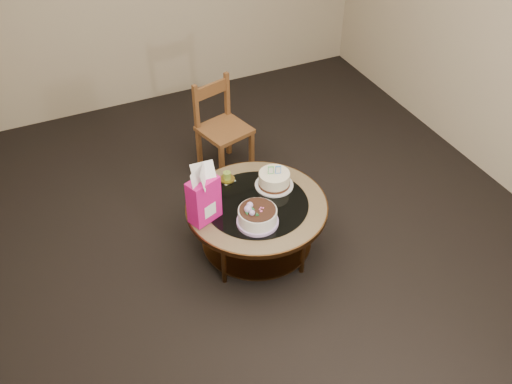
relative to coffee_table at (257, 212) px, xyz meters
name	(u,v)px	position (x,y,z in m)	size (l,w,h in m)	color
ground	(257,248)	(0.00, 0.00, -0.38)	(5.00, 5.00, 0.00)	black
room_walls	(257,65)	(0.00, 0.00, 1.16)	(4.52, 5.02, 2.61)	tan
coffee_table	(257,212)	(0.00, 0.00, 0.00)	(1.02, 1.02, 0.46)	brown
decorated_cake	(257,217)	(-0.08, -0.19, 0.14)	(0.29, 0.29, 0.17)	#B999D8
cream_cake	(274,180)	(0.20, 0.13, 0.14)	(0.28, 0.28, 0.18)	silver
gift_bag	(203,194)	(-0.39, 0.01, 0.29)	(0.25, 0.21, 0.43)	#ED1691
pillar_candle	(227,178)	(-0.09, 0.33, 0.11)	(0.11, 0.11, 0.09)	tan
dining_chair	(222,127)	(0.16, 1.07, 0.04)	(0.47, 0.47, 0.83)	brown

